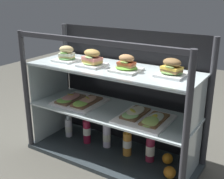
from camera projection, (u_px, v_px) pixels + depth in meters
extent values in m
cube|color=#4C4A42|center=(112.00, 158.00, 2.23)|extent=(6.00, 6.00, 0.02)
cube|color=#2D353A|center=(112.00, 155.00, 2.22)|extent=(1.27, 0.50, 0.03)
cylinder|color=#333338|center=(26.00, 93.00, 2.20)|extent=(0.04, 0.04, 0.93)
cylinder|color=#333338|center=(186.00, 134.00, 1.58)|extent=(0.04, 0.04, 0.93)
cylinder|color=#333338|center=(66.00, 78.00, 2.57)|extent=(0.04, 0.04, 0.93)
cylinder|color=#333338|center=(209.00, 107.00, 1.94)|extent=(0.04, 0.04, 0.93)
cube|color=#333338|center=(91.00, 41.00, 1.74)|extent=(1.23, 0.03, 0.03)
cube|color=black|center=(129.00, 88.00, 2.26)|extent=(1.19, 0.01, 0.90)
cube|color=silver|center=(52.00, 115.00, 2.46)|extent=(0.01, 0.42, 0.34)
cube|color=silver|center=(191.00, 156.00, 1.86)|extent=(0.01, 0.42, 0.34)
cube|color=silver|center=(112.00, 111.00, 2.10)|extent=(1.21, 0.44, 0.01)
cube|color=silver|center=(49.00, 77.00, 2.35)|extent=(0.01, 0.42, 0.30)
cube|color=silver|center=(196.00, 108.00, 1.75)|extent=(0.01, 0.42, 0.30)
cube|color=silver|center=(112.00, 69.00, 2.00)|extent=(1.21, 0.44, 0.01)
cube|color=white|center=(67.00, 60.00, 2.19)|extent=(0.17, 0.17, 0.01)
ellipsoid|color=#58984C|center=(67.00, 58.00, 2.18)|extent=(0.14, 0.12, 0.01)
cube|color=#E8CA86|center=(67.00, 57.00, 2.18)|extent=(0.12, 0.10, 0.02)
cube|color=silver|center=(67.00, 54.00, 2.17)|extent=(0.12, 0.10, 0.02)
ellipsoid|color=#5F9B3C|center=(64.00, 53.00, 2.14)|extent=(0.07, 0.04, 0.01)
ellipsoid|color=tan|center=(66.00, 49.00, 2.16)|extent=(0.13, 0.10, 0.05)
cube|color=white|center=(92.00, 65.00, 2.04)|extent=(0.17, 0.17, 0.02)
ellipsoid|color=#8AB560|center=(92.00, 63.00, 2.04)|extent=(0.14, 0.12, 0.01)
cube|color=tan|center=(92.00, 61.00, 2.04)|extent=(0.14, 0.11, 0.02)
cube|color=#D1786A|center=(92.00, 58.00, 2.03)|extent=(0.14, 0.11, 0.02)
ellipsoid|color=#90BB6C|center=(89.00, 57.00, 1.99)|extent=(0.08, 0.05, 0.01)
ellipsoid|color=#AA8746|center=(92.00, 53.00, 2.02)|extent=(0.15, 0.11, 0.05)
cube|color=white|center=(126.00, 70.00, 1.92)|extent=(0.18, 0.18, 0.02)
ellipsoid|color=#69B43A|center=(126.00, 67.00, 1.91)|extent=(0.15, 0.13, 0.02)
cube|color=tan|center=(126.00, 66.00, 1.91)|extent=(0.11, 0.08, 0.02)
cube|color=#BB4E29|center=(126.00, 63.00, 1.90)|extent=(0.11, 0.08, 0.02)
ellipsoid|color=#90B451|center=(124.00, 62.00, 1.87)|extent=(0.06, 0.03, 0.02)
ellipsoid|color=#A9794B|center=(127.00, 58.00, 1.89)|extent=(0.11, 0.08, 0.05)
cube|color=white|center=(171.00, 75.00, 1.81)|extent=(0.17, 0.17, 0.02)
ellipsoid|color=#66904A|center=(171.00, 72.00, 1.80)|extent=(0.14, 0.12, 0.02)
cube|color=olive|center=(172.00, 70.00, 1.80)|extent=(0.13, 0.11, 0.02)
cube|color=yellow|center=(172.00, 68.00, 1.79)|extent=(0.13, 0.11, 0.02)
ellipsoid|color=#7F9D4D|center=(170.00, 67.00, 1.76)|extent=(0.07, 0.05, 0.02)
ellipsoid|color=brown|center=(172.00, 62.00, 1.78)|extent=(0.14, 0.11, 0.05)
cube|color=white|center=(80.00, 102.00, 2.23)|extent=(0.34, 0.33, 0.02)
cube|color=brown|center=(71.00, 99.00, 2.24)|extent=(0.12, 0.24, 0.01)
ellipsoid|color=#79B34A|center=(64.00, 100.00, 2.18)|extent=(0.13, 0.14, 0.02)
ellipsoid|color=pink|center=(70.00, 97.00, 2.23)|extent=(0.10, 0.19, 0.02)
cylinder|color=yellow|center=(71.00, 94.00, 2.25)|extent=(0.05, 0.05, 0.02)
cube|color=brown|center=(87.00, 102.00, 2.18)|extent=(0.12, 0.25, 0.02)
ellipsoid|color=#95CA4E|center=(80.00, 103.00, 2.12)|extent=(0.13, 0.14, 0.02)
ellipsoid|color=#E4A88D|center=(87.00, 100.00, 2.18)|extent=(0.10, 0.20, 0.02)
cylinder|color=yellow|center=(88.00, 98.00, 2.19)|extent=(0.06, 0.05, 0.03)
cube|color=white|center=(144.00, 119.00, 1.93)|extent=(0.34, 0.33, 0.02)
cube|color=brown|center=(135.00, 113.00, 1.99)|extent=(0.12, 0.24, 0.02)
ellipsoid|color=#95C474|center=(130.00, 115.00, 1.92)|extent=(0.13, 0.14, 0.02)
ellipsoid|color=#F4E8C9|center=(135.00, 111.00, 1.98)|extent=(0.10, 0.19, 0.02)
cylinder|color=yellow|center=(133.00, 111.00, 1.95)|extent=(0.07, 0.07, 0.03)
cube|color=brown|center=(155.00, 120.00, 1.89)|extent=(0.12, 0.24, 0.01)
ellipsoid|color=#A0BD59|center=(150.00, 122.00, 1.83)|extent=(0.12, 0.13, 0.05)
ellipsoid|color=silver|center=(155.00, 118.00, 1.89)|extent=(0.10, 0.19, 0.01)
cylinder|color=yellow|center=(154.00, 116.00, 1.89)|extent=(0.06, 0.06, 0.02)
cylinder|color=white|center=(69.00, 128.00, 2.44)|extent=(0.06, 0.06, 0.15)
cylinder|color=silver|center=(69.00, 128.00, 2.44)|extent=(0.06, 0.06, 0.05)
cylinder|color=white|center=(68.00, 117.00, 2.41)|extent=(0.03, 0.03, 0.03)
cylinder|color=black|center=(68.00, 115.00, 2.40)|extent=(0.03, 0.03, 0.01)
cylinder|color=#A11A38|center=(87.00, 132.00, 2.33)|extent=(0.06, 0.06, 0.19)
cylinder|color=white|center=(87.00, 131.00, 2.33)|extent=(0.06, 0.06, 0.06)
cylinder|color=#9C1F3B|center=(86.00, 118.00, 2.29)|extent=(0.03, 0.03, 0.04)
cylinder|color=white|center=(86.00, 115.00, 2.28)|extent=(0.04, 0.04, 0.01)
cylinder|color=white|center=(107.00, 136.00, 2.27)|extent=(0.06, 0.06, 0.19)
cylinder|color=silver|center=(107.00, 137.00, 2.28)|extent=(0.06, 0.06, 0.06)
cylinder|color=white|center=(107.00, 123.00, 2.24)|extent=(0.03, 0.03, 0.04)
cylinder|color=#296EAB|center=(107.00, 120.00, 2.23)|extent=(0.03, 0.03, 0.02)
cylinder|color=gold|center=(127.00, 144.00, 2.16)|extent=(0.06, 0.06, 0.18)
cylinder|color=white|center=(127.00, 143.00, 2.16)|extent=(0.07, 0.07, 0.06)
cylinder|color=gold|center=(127.00, 131.00, 2.13)|extent=(0.03, 0.03, 0.03)
cylinder|color=silver|center=(128.00, 128.00, 2.12)|extent=(0.04, 0.04, 0.01)
cylinder|color=maroon|center=(150.00, 149.00, 2.08)|extent=(0.06, 0.06, 0.19)
cylinder|color=white|center=(150.00, 150.00, 2.09)|extent=(0.06, 0.06, 0.08)
cylinder|color=#9E1D3D|center=(151.00, 134.00, 2.05)|extent=(0.03, 0.03, 0.05)
cylinder|color=silver|center=(151.00, 130.00, 2.04)|extent=(0.03, 0.03, 0.01)
sphere|color=orange|center=(170.00, 172.00, 1.91)|extent=(0.08, 0.08, 0.08)
sphere|color=orange|center=(168.00, 159.00, 2.07)|extent=(0.08, 0.08, 0.08)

